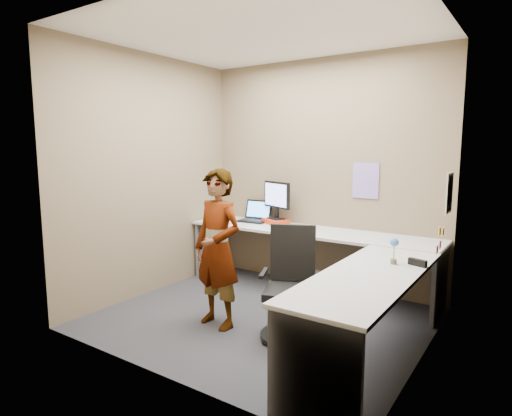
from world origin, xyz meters
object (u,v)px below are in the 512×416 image
Objects in this scene: monitor at (277,197)px; person at (218,249)px; desk at (320,258)px; office_chair at (291,294)px.

person reaches higher than monitor.
desk is at bearing -14.93° from monitor.
office_chair reaches higher than desk.
desk is 2.02× the size of person.
office_chair is at bearing -31.30° from monitor.
person is at bearing 170.06° from office_chair.
desk is 1.29m from monitor.
monitor reaches higher than desk.
monitor is 1.76m from office_chair.
monitor is (-0.95, 0.74, 0.47)m from desk.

